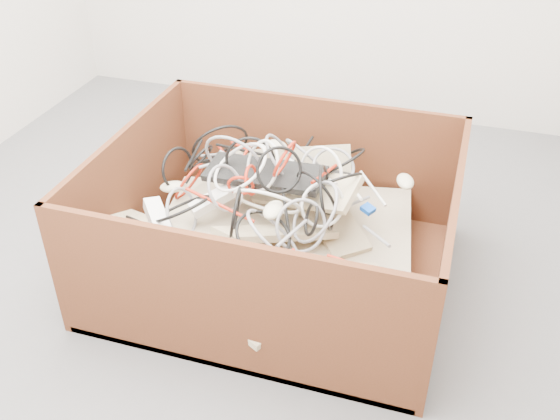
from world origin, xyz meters
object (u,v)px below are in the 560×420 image
(cardboard_box, at_px, (274,246))
(power_strip_left, at_px, (226,193))
(power_strip_right, at_px, (162,230))
(vga_plug, at_px, (368,209))

(cardboard_box, bearing_deg, power_strip_left, -179.92)
(power_strip_right, relative_size, vga_plug, 6.84)
(power_strip_left, height_order, power_strip_right, power_strip_left)
(power_strip_left, distance_m, power_strip_right, 0.31)
(cardboard_box, relative_size, vga_plug, 28.52)
(power_strip_left, relative_size, vga_plug, 6.62)
(power_strip_left, distance_m, vga_plug, 0.54)
(vga_plug, bearing_deg, power_strip_left, -143.74)
(power_strip_right, xyz_separation_m, vga_plug, (0.67, 0.32, 0.02))
(cardboard_box, relative_size, power_strip_left, 4.31)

